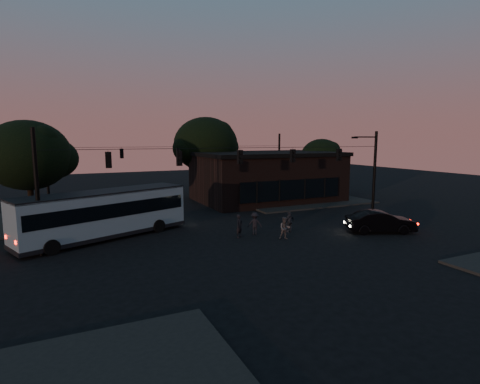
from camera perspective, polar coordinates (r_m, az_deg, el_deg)
name	(u,v)px	position (r m, az deg, el deg)	size (l,w,h in m)	color
ground	(267,246)	(24.41, 4.06, -8.19)	(120.00, 120.00, 0.00)	black
sidewalk_far_right	(299,200)	(42.22, 8.95, -1.23)	(14.00, 10.00, 0.15)	black
sidewalk_far_left	(34,222)	(35.14, -28.89, -4.03)	(14.00, 10.00, 0.15)	black
building	(267,176)	(41.97, 4.12, 2.42)	(15.40, 10.41, 5.40)	black
tree_behind	(206,144)	(45.16, -5.23, 7.23)	(7.60, 7.60, 9.43)	black
tree_right	(321,157)	(48.49, 12.30, 5.30)	(5.20, 5.20, 6.86)	black
tree_left	(28,155)	(33.51, -29.62, 4.87)	(6.40, 6.40, 8.30)	black
signal_rig_near	(240,172)	(27.09, 0.00, 3.03)	(26.24, 0.30, 7.50)	black
signal_rig_far	(178,163)	(42.09, -9.38, 4.39)	(26.24, 0.30, 7.50)	black
bus	(105,212)	(27.42, -19.93, -2.87)	(11.89, 6.86, 3.30)	gray
car	(381,222)	(29.44, 20.63, -4.26)	(1.70, 4.89, 1.61)	black
pedestrian_a	(239,226)	(26.20, -0.09, -5.18)	(0.60, 0.39, 1.64)	black
pedestrian_b	(285,228)	(25.98, 6.83, -5.48)	(0.74, 0.58, 1.53)	#4D4646
pedestrian_c	(289,221)	(27.99, 7.54, -4.46)	(0.92, 0.38, 1.57)	#26282F
pedestrian_d	(255,223)	(27.06, 2.27, -4.80)	(1.04, 0.60, 1.60)	black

